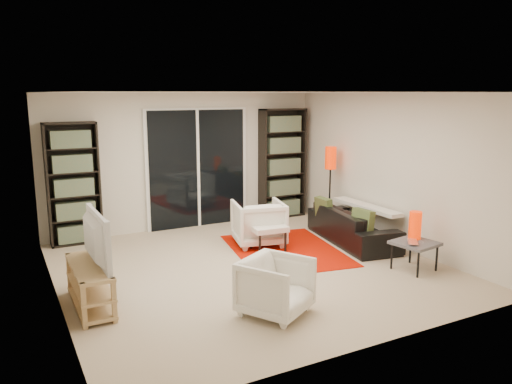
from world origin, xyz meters
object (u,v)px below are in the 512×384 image
at_px(sofa, 353,225).
at_px(ottoman, 268,229).
at_px(tv_stand, 90,285).
at_px(armchair_front, 276,287).
at_px(side_table, 415,245).
at_px(floor_lamp, 330,166).
at_px(armchair_back, 258,223).
at_px(bookshelf_right, 282,164).
at_px(bookshelf_left, 73,184).

height_order(sofa, ottoman, sofa).
xyz_separation_m(tv_stand, armchair_front, (1.77, -1.13, 0.05)).
relative_size(sofa, side_table, 3.12).
bearing_deg(tv_stand, floor_lamp, 19.46).
bearing_deg(armchair_back, sofa, 171.08).
bearing_deg(ottoman, armchair_front, -117.11).
bearing_deg(armchair_front, side_table, -22.45).
relative_size(tv_stand, armchair_front, 1.64).
height_order(side_table, floor_lamp, floor_lamp).
height_order(tv_stand, sofa, sofa).
distance_m(tv_stand, armchair_front, 2.10).
relative_size(armchair_back, ottoman, 1.39).
relative_size(bookshelf_right, ottoman, 3.71).
xyz_separation_m(bookshelf_right, tv_stand, (-4.09, -2.65, -0.79)).
height_order(armchair_back, ottoman, armchair_back).
relative_size(tv_stand, armchair_back, 1.45).
bearing_deg(side_table, bookshelf_right, 90.84).
height_order(tv_stand, side_table, tv_stand).
xyz_separation_m(sofa, armchair_front, (-2.47, -1.77, 0.04)).
height_order(ottoman, side_table, same).
relative_size(sofa, floor_lamp, 1.30).
xyz_separation_m(bookshelf_left, tv_stand, (-0.24, -2.65, -0.71)).
bearing_deg(tv_stand, ottoman, 17.35).
bearing_deg(side_table, ottoman, 128.77).
xyz_separation_m(tv_stand, sofa, (4.23, 0.64, 0.01)).
height_order(armchair_front, floor_lamp, floor_lamp).
xyz_separation_m(ottoman, floor_lamp, (1.65, 0.70, 0.78)).
distance_m(side_table, floor_lamp, 2.52).
xyz_separation_m(bookshelf_right, armchair_back, (-1.28, -1.42, -0.69)).
bearing_deg(bookshelf_right, floor_lamp, -71.87).
distance_m(bookshelf_right, tv_stand, 4.94).
distance_m(tv_stand, floor_lamp, 4.79).
bearing_deg(sofa, tv_stand, 108.09).
xyz_separation_m(bookshelf_left, sofa, (3.99, -2.01, -0.70)).
xyz_separation_m(side_table, floor_lamp, (0.30, 2.38, 0.76)).
xyz_separation_m(bookshelf_right, floor_lamp, (0.35, -1.08, 0.07)).
bearing_deg(armchair_back, armchair_front, 79.70).
bearing_deg(tv_stand, armchair_back, 23.55).
height_order(bookshelf_right, sofa, bookshelf_right).
bearing_deg(armchair_front, tv_stand, 117.22).
bearing_deg(side_table, armchair_back, 123.22).
height_order(armchair_front, ottoman, armchair_front).
relative_size(armchair_front, floor_lamp, 0.48).
bearing_deg(sofa, armchair_front, 135.18).
xyz_separation_m(bookshelf_right, armchair_front, (-2.33, -3.78, -0.73)).
bearing_deg(armchair_back, ottoman, 100.63).
relative_size(armchair_front, ottoman, 1.23).
distance_m(sofa, ottoman, 1.46).
bearing_deg(bookshelf_left, bookshelf_right, -0.00).
relative_size(bookshelf_left, armchair_back, 2.48).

